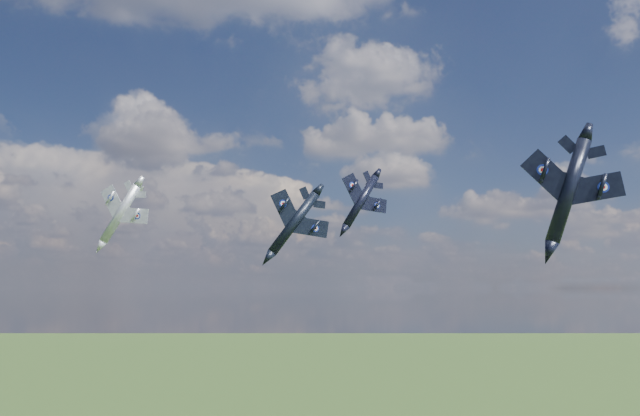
{
  "coord_description": "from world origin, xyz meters",
  "views": [
    {
      "loc": [
        0.81,
        -68.78,
        71.65
      ],
      "look_at": [
        5.89,
        18.7,
        82.96
      ],
      "focal_mm": 35.0,
      "sensor_mm": 36.0,
      "label": 1
    }
  ],
  "objects_px": {
    "jet_lead_navy": "(294,223)",
    "jet_high_navy": "(361,201)",
    "jet_left_silver": "(120,213)",
    "jet_right_navy": "(568,191)"
  },
  "relations": [
    {
      "from": "jet_right_navy",
      "to": "jet_high_navy",
      "type": "bearing_deg",
      "value": 131.87
    },
    {
      "from": "jet_right_navy",
      "to": "jet_high_navy",
      "type": "distance_m",
      "value": 41.18
    },
    {
      "from": "jet_high_navy",
      "to": "jet_left_silver",
      "type": "height_order",
      "value": "jet_high_navy"
    },
    {
      "from": "jet_lead_navy",
      "to": "jet_right_navy",
      "type": "distance_m",
      "value": 38.9
    },
    {
      "from": "jet_lead_navy",
      "to": "jet_high_navy",
      "type": "distance_m",
      "value": 16.52
    },
    {
      "from": "jet_lead_navy",
      "to": "jet_left_silver",
      "type": "distance_m",
      "value": 26.06
    },
    {
      "from": "jet_lead_navy",
      "to": "jet_right_navy",
      "type": "bearing_deg",
      "value": -48.21
    },
    {
      "from": "jet_high_navy",
      "to": "jet_left_silver",
      "type": "relative_size",
      "value": 1.05
    },
    {
      "from": "jet_high_navy",
      "to": "jet_left_silver",
      "type": "distance_m",
      "value": 37.99
    },
    {
      "from": "jet_high_navy",
      "to": "jet_left_silver",
      "type": "bearing_deg",
      "value": 170.61
    }
  ]
}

